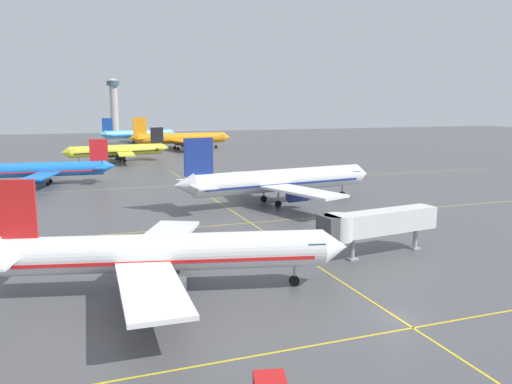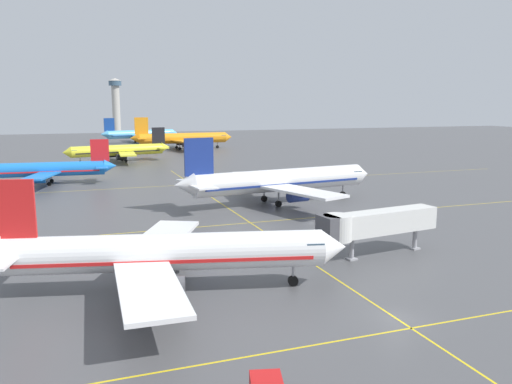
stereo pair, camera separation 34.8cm
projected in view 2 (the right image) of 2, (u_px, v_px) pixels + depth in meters
The scene contains 10 objects.
ground_plane at pixel (397, 319), 43.92m from camera, with size 600.00×600.00×0.00m, color #4C4C4F.
airliner_front_gate at pixel (162, 253), 49.84m from camera, with size 35.90×30.54×11.27m.
airliner_second_row at pixel (279, 181), 93.56m from camera, with size 40.22×34.46×12.50m.
airliner_third_row at pixel (44, 170), 115.70m from camera, with size 32.32×27.78×10.04m.
airliner_far_left_stand at pixel (119, 150), 161.22m from camera, with size 33.65×28.70×10.48m.
airliner_far_right_stand at pixel (182, 138), 204.52m from camera, with size 41.21×35.63×12.84m.
airliner_distant_taxiway at pixel (140, 134), 239.81m from camera, with size 37.09×31.52×11.62m.
taxiway_markings at pixel (250, 223), 79.21m from camera, with size 169.66×132.23×0.01m.
jet_bridge at pixel (370, 224), 61.02m from camera, with size 16.43×4.85×5.58m.
control_tower at pixel (116, 100), 345.57m from camera, with size 8.82×8.82×34.80m.
Camera 2 is at (-25.38, -34.89, 18.16)m, focal length 36.09 mm.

